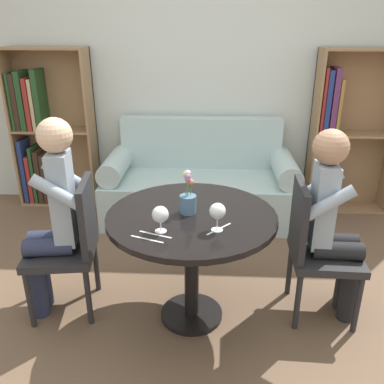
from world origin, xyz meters
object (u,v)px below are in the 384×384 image
at_px(bookshelf_right, 340,138).
at_px(chair_left, 71,242).
at_px(person_left, 53,216).
at_px(wine_glass_right, 217,212).
at_px(chair_right, 315,246).
at_px(couch, 200,186).
at_px(flower_vase, 188,199).
at_px(person_right, 333,222).
at_px(bookshelf_left, 44,133).
at_px(wine_glass_left, 160,215).

xyz_separation_m(bookshelf_right, chair_left, (-2.13, -1.74, -0.24)).
height_order(person_left, wine_glass_right, person_left).
relative_size(chair_right, person_left, 0.70).
bearing_deg(chair_right, couch, 30.02).
height_order(bookshelf_right, person_left, bookshelf_right).
relative_size(bookshelf_right, flower_vase, 5.93).
relative_size(wine_glass_right, flower_vase, 0.60).
bearing_deg(person_right, person_left, 93.50).
relative_size(bookshelf_left, person_right, 1.27).
bearing_deg(wine_glass_left, chair_right, 18.93).
distance_m(couch, person_left, 1.75).
xyz_separation_m(wine_glass_left, flower_vase, (0.13, 0.24, -0.01)).
xyz_separation_m(bookshelf_left, person_left, (0.74, -1.75, -0.06)).
xyz_separation_m(person_left, wine_glass_left, (0.70, -0.26, 0.15)).
height_order(couch, person_right, person_right).
xyz_separation_m(bookshelf_left, wine_glass_left, (1.43, -2.01, 0.08)).
height_order(bookshelf_right, wine_glass_left, bookshelf_right).
distance_m(wine_glass_left, wine_glass_right, 0.30).
xyz_separation_m(chair_left, wine_glass_right, (0.92, -0.25, 0.35)).
height_order(bookshelf_left, person_left, bookshelf_left).
height_order(bookshelf_left, wine_glass_right, bookshelf_left).
distance_m(person_right, wine_glass_right, 0.78).
bearing_deg(couch, bookshelf_right, 11.20).
bearing_deg(couch, chair_left, -117.62).
bearing_deg(wine_glass_left, bookshelf_left, 125.46).
bearing_deg(couch, wine_glass_right, -85.06).
distance_m(person_left, person_right, 1.71).
relative_size(person_left, wine_glass_right, 8.11).
xyz_separation_m(chair_right, person_left, (-1.62, -0.05, 0.19)).
distance_m(chair_left, person_right, 1.63).
relative_size(couch, bookshelf_right, 1.15).
bearing_deg(flower_vase, person_right, 4.45).
distance_m(bookshelf_right, wine_glass_left, 2.53).
bearing_deg(flower_vase, bookshelf_right, 52.04).
distance_m(chair_left, wine_glass_left, 0.76).
xyz_separation_m(person_right, flower_vase, (-0.88, -0.07, 0.16)).
xyz_separation_m(couch, bookshelf_left, (-1.59, 0.27, 0.44)).
bearing_deg(bookshelf_left, person_left, -67.21).
height_order(couch, wine_glass_right, couch).
relative_size(chair_right, wine_glass_right, 5.65).
xyz_separation_m(couch, person_left, (-0.85, -1.48, 0.38)).
bearing_deg(bookshelf_left, person_right, -34.87).
bearing_deg(chair_left, chair_right, 83.65).
distance_m(person_left, wine_glass_left, 0.76).
height_order(chair_right, flower_vase, flower_vase).
relative_size(bookshelf_left, bookshelf_right, 1.00).
distance_m(couch, chair_right, 1.63).
relative_size(couch, wine_glass_right, 11.34).
distance_m(chair_left, wine_glass_right, 1.01).
bearing_deg(wine_glass_right, person_left, 166.91).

